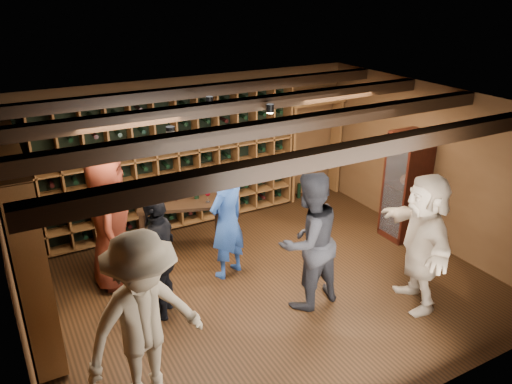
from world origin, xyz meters
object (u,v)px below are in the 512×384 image
display_cabinet (406,188)px  man_grey_suit (309,241)px  guest_red_floral (110,222)px  tasting_table (180,208)px  guest_khaki (145,324)px  man_blue_shirt (227,221)px  guest_woman_black (159,257)px  guest_beige (422,241)px

display_cabinet → man_grey_suit: bearing=-161.8°
guest_red_floral → tasting_table: 1.12m
tasting_table → man_grey_suit: bearing=-44.1°
guest_khaki → display_cabinet: bearing=2.9°
tasting_table → man_blue_shirt: bearing=-45.1°
man_blue_shirt → man_grey_suit: (0.59, -1.12, 0.07)m
man_blue_shirt → man_grey_suit: bearing=96.5°
guest_woman_black → guest_beige: 3.27m
guest_red_floral → guest_khaki: (-0.24, -2.32, 0.00)m
display_cabinet → guest_red_floral: guest_red_floral is taller
guest_woman_black → tasting_table: (0.73, 1.23, -0.01)m
man_grey_suit → guest_beige: size_ratio=1.01×
guest_red_floral → guest_woman_black: (0.34, -0.98, -0.13)m
guest_woman_black → tasting_table: size_ratio=1.21×
display_cabinet → guest_red_floral: size_ratio=0.92×
display_cabinet → guest_woman_black: size_ratio=1.07×
man_blue_shirt → man_grey_suit: 1.27m
display_cabinet → guest_beige: (-1.17, -1.47, 0.05)m
display_cabinet → guest_red_floral: 4.56m
guest_khaki → guest_woman_black: bearing=52.3°
guest_beige → tasting_table: size_ratio=1.33×
guest_woman_black → guest_beige: guest_beige is taller
guest_khaki → guest_red_floral: bearing=69.9°
guest_red_floral → guest_beige: guest_red_floral is taller
man_grey_suit → guest_woman_black: (-1.71, 0.69, -0.09)m
guest_woman_black → man_blue_shirt: bearing=146.1°
guest_khaki → tasting_table: guest_khaki is taller
guest_red_floral → guest_woman_black: guest_red_floral is taller
tasting_table → guest_beige: bearing=-30.5°
display_cabinet → guest_woman_black: bearing=-178.6°
man_blue_shirt → guest_red_floral: (-1.47, 0.54, 0.11)m
man_grey_suit → guest_woman_black: man_grey_suit is taller
display_cabinet → guest_khaki: guest_khaki is taller
man_blue_shirt → guest_red_floral: guest_red_floral is taller
guest_woman_black → tasting_table: guest_woman_black is taller
guest_woman_black → man_grey_suit: bearing=103.0°
guest_woman_black → guest_khaki: bearing=11.5°
man_blue_shirt → tasting_table: 0.89m
display_cabinet → guest_khaki: bearing=-162.9°
guest_beige → tasting_table: bearing=-117.1°
display_cabinet → man_grey_suit: size_ratio=0.96×
man_blue_shirt → tasting_table: bearing=-85.2°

